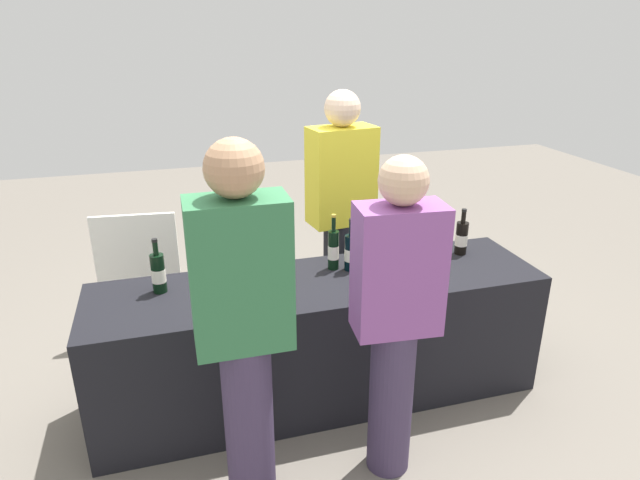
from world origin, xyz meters
The scene contains 17 objects.
ground_plane centered at (0.00, 0.00, 0.00)m, with size 12.00×12.00×0.00m, color slate.
tasting_table centered at (0.00, 0.00, 0.38)m, with size 2.58×0.67×0.77m, color black.
wine_bottle_0 centered at (-0.87, 0.12, 0.88)m, with size 0.08×0.08×0.31m.
wine_bottle_1 centered at (-0.42, 0.11, 0.88)m, with size 0.08×0.08×0.31m.
wine_bottle_2 centered at (-0.22, 0.10, 0.89)m, with size 0.07×0.07×0.33m.
wine_bottle_3 centered at (0.12, 0.14, 0.89)m, with size 0.07×0.07×0.34m.
wine_bottle_4 centered at (0.22, 0.10, 0.88)m, with size 0.08×0.08×0.32m.
wine_bottle_5 centered at (0.34, 0.16, 0.89)m, with size 0.07×0.07×0.33m.
wine_bottle_6 centered at (0.55, 0.14, 0.89)m, with size 0.07×0.07×0.33m.
wine_bottle_7 centered at (0.96, 0.13, 0.87)m, with size 0.08×0.08×0.30m.
wine_glass_0 centered at (0.21, -0.16, 0.86)m, with size 0.06×0.06×0.13m.
wine_glass_1 centered at (0.53, -0.07, 0.86)m, with size 0.06×0.06×0.13m.
wine_glass_2 centered at (0.66, -0.05, 0.85)m, with size 0.06×0.06×0.12m.
server_pouring centered at (0.34, 0.65, 0.94)m, with size 0.46×0.30×1.74m.
guest_0 centered at (-0.53, -0.67, 0.95)m, with size 0.41×0.23×1.74m.
guest_1 centered at (0.17, -0.66, 0.88)m, with size 0.41×0.25×1.62m.
menu_board centered at (-1.03, 1.05, 0.46)m, with size 0.57×0.03×0.91m, color white.
Camera 1 is at (-0.78, -2.68, 2.13)m, focal length 30.77 mm.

